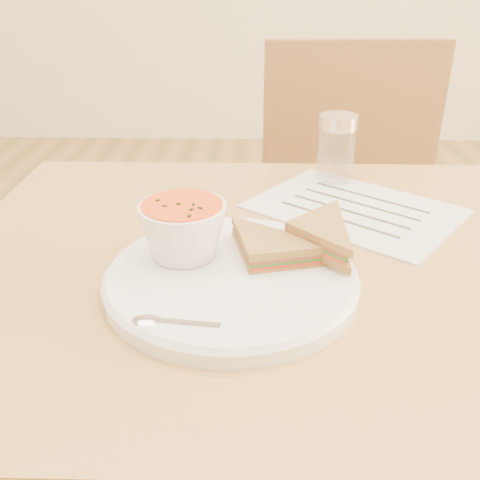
# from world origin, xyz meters

# --- Properties ---
(dining_table) EXTENTS (1.00, 0.70, 0.75)m
(dining_table) POSITION_xyz_m (0.00, 0.00, 0.38)
(dining_table) COLOR olive
(dining_table) RESTS_ON floor
(chair_far) EXTENTS (0.43, 0.43, 0.94)m
(chair_far) POSITION_xyz_m (0.14, 0.45, 0.47)
(chair_far) COLOR brown
(chair_far) RESTS_ON floor
(plate) EXTENTS (0.33, 0.33, 0.02)m
(plate) POSITION_xyz_m (-0.12, -0.08, 0.76)
(plate) COLOR white
(plate) RESTS_ON dining_table
(soup_bowl) EXTENTS (0.12, 0.12, 0.07)m
(soup_bowl) POSITION_xyz_m (-0.18, -0.05, 0.80)
(soup_bowl) COLOR white
(soup_bowl) RESTS_ON plate
(sandwich_half_a) EXTENTS (0.13, 0.13, 0.03)m
(sandwich_half_a) POSITION_xyz_m (-0.10, -0.09, 0.78)
(sandwich_half_a) COLOR #B08C3E
(sandwich_half_a) RESTS_ON plate
(sandwich_half_b) EXTENTS (0.14, 0.14, 0.03)m
(sandwich_half_b) POSITION_xyz_m (-0.06, -0.03, 0.79)
(sandwich_half_b) COLOR #B08C3E
(sandwich_half_b) RESTS_ON plate
(spoon) EXTENTS (0.15, 0.04, 0.01)m
(spoon) POSITION_xyz_m (-0.16, -0.19, 0.77)
(spoon) COLOR silver
(spoon) RESTS_ON plate
(paper_menu) EXTENTS (0.36, 0.35, 0.00)m
(paper_menu) POSITION_xyz_m (0.06, 0.14, 0.75)
(paper_menu) COLOR silver
(paper_menu) RESTS_ON dining_table
(condiment_shaker) EXTENTS (0.07, 0.07, 0.11)m
(condiment_shaker) POSITION_xyz_m (0.04, 0.26, 0.81)
(condiment_shaker) COLOR silver
(condiment_shaker) RESTS_ON dining_table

